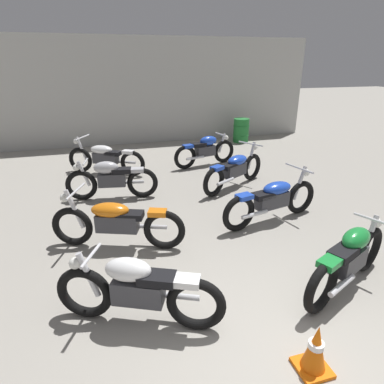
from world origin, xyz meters
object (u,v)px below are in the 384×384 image
(motorcycle_left_row_2, at_px, (111,179))
(oil_drum, at_px, (241,130))
(motorcycle_right_row_0, at_px, (349,258))
(traffic_cone, at_px, (315,349))
(motorcycle_left_row_3, at_px, (105,157))
(motorcycle_right_row_3, at_px, (206,150))
(motorcycle_right_row_2, at_px, (235,169))
(motorcycle_left_row_1, at_px, (116,222))
(motorcycle_left_row_0, at_px, (137,289))
(motorcycle_right_row_1, at_px, (273,199))

(motorcycle_left_row_2, bearing_deg, oil_drum, 40.31)
(motorcycle_right_row_0, xyz_separation_m, traffic_cone, (-1.17, -0.97, -0.20))
(motorcycle_left_row_2, xyz_separation_m, motorcycle_left_row_3, (-0.04, 1.79, -0.01))
(motorcycle_left_row_3, distance_m, motorcycle_right_row_3, 2.77)
(motorcycle_right_row_0, relative_size, motorcycle_right_row_3, 0.95)
(motorcycle_right_row_3, bearing_deg, motorcycle_left_row_3, 178.79)
(motorcycle_right_row_2, bearing_deg, motorcycle_right_row_3, 93.15)
(motorcycle_left_row_1, xyz_separation_m, traffic_cone, (1.63, -2.89, -0.19))
(motorcycle_left_row_0, distance_m, oil_drum, 9.40)
(motorcycle_right_row_0, distance_m, oil_drum, 8.46)
(motorcycle_left_row_1, height_order, traffic_cone, motorcycle_left_row_1)
(oil_drum, bearing_deg, motorcycle_right_row_1, -109.25)
(motorcycle_right_row_1, bearing_deg, motorcycle_right_row_0, -90.84)
(motorcycle_right_row_2, relative_size, traffic_cone, 3.58)
(motorcycle_right_row_1, bearing_deg, oil_drum, 70.75)
(motorcycle_right_row_2, xyz_separation_m, traffic_cone, (-1.25, -4.85, -0.19))
(motorcycle_left_row_0, bearing_deg, motorcycle_left_row_1, 93.03)
(motorcycle_right_row_0, bearing_deg, motorcycle_left_row_2, 124.48)
(motorcycle_left_row_1, xyz_separation_m, motorcycle_right_row_3, (2.78, 3.82, 0.01))
(motorcycle_right_row_0, xyz_separation_m, oil_drum, (2.18, 8.18, -0.03))
(motorcycle_left_row_2, height_order, motorcycle_right_row_2, motorcycle_right_row_2)
(motorcycle_right_row_2, bearing_deg, motorcycle_left_row_3, 146.32)
(traffic_cone, bearing_deg, motorcycle_right_row_0, 39.54)
(motorcycle_left_row_1, height_order, motorcycle_right_row_1, same)
(motorcycle_left_row_2, relative_size, motorcycle_right_row_1, 0.92)
(motorcycle_right_row_0, distance_m, traffic_cone, 1.53)
(motorcycle_left_row_2, height_order, motorcycle_right_row_1, motorcycle_right_row_1)
(motorcycle_right_row_2, xyz_separation_m, oil_drum, (2.10, 4.30, -0.03))
(motorcycle_right_row_2, height_order, traffic_cone, motorcycle_right_row_2)
(motorcycle_left_row_0, distance_m, motorcycle_right_row_2, 4.66)
(motorcycle_left_row_3, xyz_separation_m, motorcycle_right_row_3, (2.77, -0.06, 0.01))
(motorcycle_right_row_0, height_order, traffic_cone, motorcycle_right_row_0)
(motorcycle_left_row_1, bearing_deg, oil_drum, 51.51)
(oil_drum, relative_size, traffic_cone, 1.57)
(motorcycle_right_row_1, relative_size, motorcycle_right_row_2, 1.11)
(motorcycle_left_row_2, bearing_deg, traffic_cone, -72.38)
(motorcycle_right_row_0, bearing_deg, motorcycle_left_row_0, 176.81)
(motorcycle_right_row_2, height_order, oil_drum, motorcycle_right_row_2)
(traffic_cone, bearing_deg, motorcycle_right_row_1, 68.20)
(motorcycle_right_row_1, relative_size, motorcycle_right_row_3, 1.10)
(motorcycle_left_row_2, xyz_separation_m, motorcycle_right_row_1, (2.78, -1.97, -0.01))
(motorcycle_left_row_1, distance_m, motorcycle_right_row_0, 3.40)
(motorcycle_right_row_1, height_order, traffic_cone, motorcycle_right_row_1)
(motorcycle_left_row_3, bearing_deg, motorcycle_left_row_2, -88.58)
(motorcycle_left_row_0, bearing_deg, motorcycle_right_row_0, -3.19)
(motorcycle_right_row_3, bearing_deg, motorcycle_left_row_1, -126.03)
(motorcycle_left_row_2, height_order, motorcycle_right_row_0, same)
(motorcycle_left_row_0, xyz_separation_m, motorcycle_right_row_0, (2.71, -0.15, 0.00))
(motorcycle_right_row_2, distance_m, motorcycle_right_row_3, 1.86)
(motorcycle_right_row_3, height_order, oil_drum, motorcycle_right_row_3)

